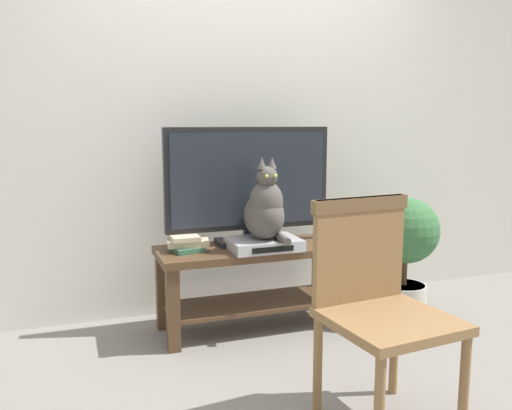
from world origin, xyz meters
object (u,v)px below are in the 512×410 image
potted_plant (405,246)px  wooden_chair (376,294)px  tv_stand (253,271)px  media_box (264,244)px  tv (249,183)px  cat (265,209)px  book_stack (187,243)px

potted_plant → wooden_chair: bearing=-130.6°
tv_stand → wooden_chair: wooden_chair is taller
tv_stand → media_box: bearing=-67.1°
tv → cat: size_ratio=2.13×
media_box → potted_plant: 0.93m
tv_stand → potted_plant: 0.99m
tv_stand → book_stack: (-0.40, 0.02, 0.20)m
tv → media_box: 0.39m
tv → potted_plant: size_ratio=1.31×
potted_plant → book_stack: bearing=171.3°
book_stack → potted_plant: (1.36, -0.21, -0.08)m
media_box → potted_plant: (0.92, -0.10, -0.07)m
cat → potted_plant: bearing=-5.1°
tv_stand → wooden_chair: (0.16, -1.12, 0.19)m
wooden_chair → potted_plant: wooden_chair is taller
cat → wooden_chair: (0.12, -1.02, -0.21)m
tv → book_stack: bearing=-170.9°
cat → tv_stand: bearing=110.3°
potted_plant → cat: bearing=174.9°
media_box → potted_plant: potted_plant is taller
tv_stand → book_stack: size_ratio=4.47×
tv_stand → wooden_chair: size_ratio=1.23×
tv → cat: (0.04, -0.19, -0.14)m
wooden_chair → media_box: bearing=96.8°
tv → book_stack: tv is taller
media_box → wooden_chair: 1.04m
potted_plant → media_box: bearing=174.0°
tv_stand → potted_plant: (0.96, -0.18, 0.12)m
cat → potted_plant: size_ratio=0.61×
media_box → wooden_chair: size_ratio=0.44×
wooden_chair → book_stack: (-0.56, 1.14, 0.01)m
tv → wooden_chair: bearing=-82.5°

